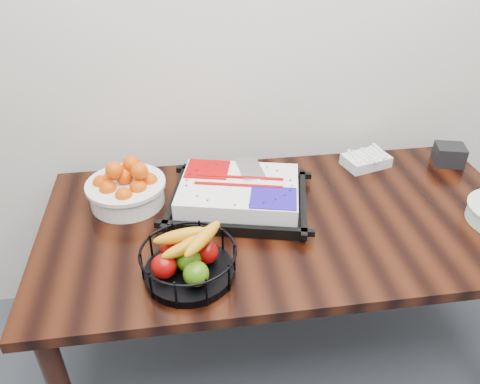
{
  "coord_description": "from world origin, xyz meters",
  "views": [
    {
      "loc": [
        -0.37,
        0.64,
        1.79
      ],
      "look_at": [
        -0.16,
        2.08,
        0.83
      ],
      "focal_mm": 35.0,
      "sensor_mm": 36.0,
      "label": 1
    }
  ],
  "objects": [
    {
      "name": "table",
      "position": [
        0.0,
        2.0,
        0.66
      ],
      "size": [
        1.8,
        0.9,
        0.75
      ],
      "color": "black",
      "rests_on": "ground"
    },
    {
      "name": "cake_tray",
      "position": [
        -0.16,
        2.11,
        0.8
      ],
      "size": [
        0.59,
        0.51,
        0.1
      ],
      "color": "black",
      "rests_on": "table"
    },
    {
      "name": "tangerine_bowl",
      "position": [
        -0.59,
        2.19,
        0.83
      ],
      "size": [
        0.3,
        0.3,
        0.19
      ],
      "color": "white",
      "rests_on": "table"
    },
    {
      "name": "fruit_basket",
      "position": [
        -0.37,
        1.74,
        0.82
      ],
      "size": [
        0.3,
        0.3,
        0.16
      ],
      "color": "black",
      "rests_on": "table"
    },
    {
      "name": "napkin_box",
      "position": [
        0.8,
        2.29,
        0.79
      ],
      "size": [
        0.15,
        0.13,
        0.09
      ],
      "primitive_type": "cube",
      "rotation": [
        0.0,
        0.0,
        -0.27
      ],
      "color": "black",
      "rests_on": "table"
    },
    {
      "name": "fork_bag",
      "position": [
        0.43,
        2.33,
        0.78
      ],
      "size": [
        0.22,
        0.17,
        0.06
      ],
      "color": "silver",
      "rests_on": "table"
    }
  ]
}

